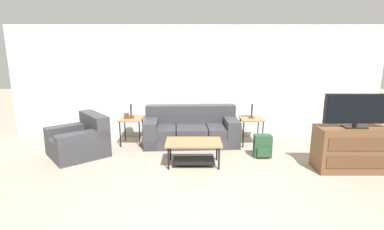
{
  "coord_description": "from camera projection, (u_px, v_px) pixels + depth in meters",
  "views": [
    {
      "loc": [
        -0.09,
        -3.14,
        2.13
      ],
      "look_at": [
        -0.06,
        2.62,
        0.8
      ],
      "focal_mm": 28.0,
      "sensor_mm": 36.0,
      "label": 1
    }
  ],
  "objects": [
    {
      "name": "armchair",
      "position": [
        78.0,
        141.0,
        5.94
      ],
      "size": [
        1.38,
        1.38,
        0.8
      ],
      "color": "#38383D",
      "rests_on": "ground_plane"
    },
    {
      "name": "side_table_right",
      "position": [
        250.0,
        121.0,
        6.58
      ],
      "size": [
        0.49,
        0.54,
        0.59
      ],
      "color": "#A87042",
      "rests_on": "ground_plane"
    },
    {
      "name": "backpack",
      "position": [
        261.0,
        146.0,
        5.85
      ],
      "size": [
        0.34,
        0.28,
        0.45
      ],
      "color": "#23472D",
      "rests_on": "ground_plane"
    },
    {
      "name": "wall_back",
      "position": [
        195.0,
        82.0,
        6.99
      ],
      "size": [
        8.63,
        0.06,
        2.6
      ],
      "color": "white",
      "rests_on": "ground_plane"
    },
    {
      "name": "coffee_table",
      "position": [
        192.0,
        147.0,
        5.44
      ],
      "size": [
        1.01,
        0.58,
        0.45
      ],
      "color": "#A87042",
      "rests_on": "ground_plane"
    },
    {
      "name": "table_lamp_right",
      "position": [
        251.0,
        98.0,
        6.46
      ],
      "size": [
        0.29,
        0.29,
        0.56
      ],
      "color": "#472D1E",
      "rests_on": "side_table_right"
    },
    {
      "name": "television",
      "position": [
        355.0,
        109.0,
        5.06
      ],
      "size": [
        1.1,
        0.2,
        0.58
      ],
      "color": "black",
      "rests_on": "tv_console"
    },
    {
      "name": "picture_frame",
      "position": [
        125.0,
        116.0,
        6.46
      ],
      "size": [
        0.1,
        0.04,
        0.13
      ],
      "color": "#4C3828",
      "rests_on": "side_table_left"
    },
    {
      "name": "tv_console",
      "position": [
        350.0,
        148.0,
        5.22
      ],
      "size": [
        1.22,
        0.55,
        0.77
      ],
      "color": "brown",
      "rests_on": "ground_plane"
    },
    {
      "name": "side_table_left",
      "position": [
        130.0,
        121.0,
        6.57
      ],
      "size": [
        0.49,
        0.54,
        0.59
      ],
      "color": "#A87042",
      "rests_on": "ground_plane"
    },
    {
      "name": "couch",
      "position": [
        190.0,
        131.0,
        6.65
      ],
      "size": [
        2.08,
        1.01,
        0.82
      ],
      "color": "#38383D",
      "rests_on": "ground_plane"
    },
    {
      "name": "table_lamp_left",
      "position": [
        129.0,
        98.0,
        6.45
      ],
      "size": [
        0.29,
        0.29,
        0.56
      ],
      "color": "#472D1E",
      "rests_on": "side_table_left"
    }
  ]
}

